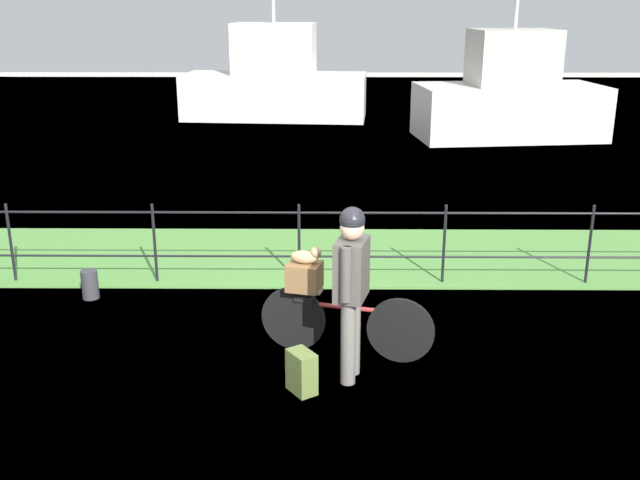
{
  "coord_description": "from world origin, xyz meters",
  "views": [
    {
      "loc": [
        0.34,
        -6.39,
        3.44
      ],
      "look_at": [
        0.27,
        1.35,
        0.9
      ],
      "focal_mm": 41.59,
      "sensor_mm": 36.0,
      "label": 1
    }
  ],
  "objects": [
    {
      "name": "terrier_dog",
      "position": [
        0.15,
        0.48,
        1.02
      ],
      "size": [
        0.32,
        0.21,
        0.18
      ],
      "color": "tan",
      "rests_on": "wooden_crate"
    },
    {
      "name": "backpack_on_paving",
      "position": [
        0.12,
        -0.37,
        0.2
      ],
      "size": [
        0.31,
        0.33,
        0.4
      ],
      "primitive_type": "cube",
      "rotation": [
        0.0,
        0.0,
        2.17
      ],
      "color": "olive",
      "rests_on": "ground"
    },
    {
      "name": "bicycle_main",
      "position": [
        0.52,
        0.38,
        0.35
      ],
      "size": [
        1.72,
        0.49,
        0.67
      ],
      "color": "black",
      "rests_on": "ground"
    },
    {
      "name": "grass_strip",
      "position": [
        0.0,
        3.34,
        0.01
      ],
      "size": [
        27.0,
        2.4,
        0.03
      ],
      "primitive_type": "cube",
      "color": "#569342",
      "rests_on": "ground"
    },
    {
      "name": "moored_boat_mid",
      "position": [
        -1.21,
        15.8,
        1.0
      ],
      "size": [
        5.48,
        2.49,
        4.34
      ],
      "color": "silver",
      "rests_on": "ground"
    },
    {
      "name": "iron_fence",
      "position": [
        0.0,
        2.33,
        0.6
      ],
      "size": [
        18.04,
        0.04,
        1.03
      ],
      "color": "black",
      "rests_on": "ground"
    },
    {
      "name": "ground_plane",
      "position": [
        0.0,
        0.0,
        0.0
      ],
      "size": [
        60.0,
        60.0,
        0.0
      ],
      "primitive_type": "plane",
      "color": "beige"
    },
    {
      "name": "harbor_water",
      "position": [
        0.0,
        12.85,
        0.0
      ],
      "size": [
        30.0,
        30.0,
        0.0
      ],
      "primitive_type": "plane",
      "color": "slate",
      "rests_on": "ground"
    },
    {
      "name": "cyclist_person",
      "position": [
        0.57,
        -0.1,
        1.0
      ],
      "size": [
        0.35,
        0.53,
        1.68
      ],
      "color": "slate",
      "rests_on": "ground"
    },
    {
      "name": "mooring_bollard",
      "position": [
        -2.49,
        1.83,
        0.18
      ],
      "size": [
        0.2,
        0.2,
        0.35
      ],
      "primitive_type": "cylinder",
      "color": "#38383D",
      "rests_on": "ground"
    },
    {
      "name": "moored_boat_near",
      "position": [
        4.96,
        12.58,
        0.99
      ],
      "size": [
        4.81,
        2.71,
        4.3
      ],
      "color": "silver",
      "rests_on": "ground"
    },
    {
      "name": "wooden_crate",
      "position": [
        0.12,
        0.48,
        0.81
      ],
      "size": [
        0.39,
        0.36,
        0.27
      ],
      "primitive_type": "cube",
      "rotation": [
        0.0,
        0.0,
        -0.26
      ],
      "color": "brown",
      "rests_on": "bicycle_main"
    }
  ]
}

